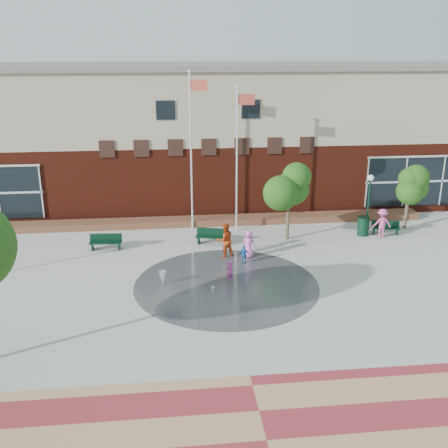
{
  "coord_description": "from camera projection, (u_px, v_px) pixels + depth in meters",
  "views": [
    {
      "loc": [
        -2.43,
        -18.55,
        10.37
      ],
      "look_at": [
        0.0,
        4.0,
        2.6
      ],
      "focal_mm": 42.0,
      "sensor_mm": 36.0,
      "label": 1
    }
  ],
  "objects": [
    {
      "name": "water_jet_a",
      "position": [
        163.0,
        285.0,
        23.85
      ],
      "size": [
        0.33,
        0.33,
        0.64
      ],
      "primitive_type": "cone",
      "rotation": [
        3.14,
        0.0,
        0.0
      ],
      "color": "white",
      "rests_on": "ground"
    },
    {
      "name": "trash_can",
      "position": [
        363.0,
        226.0,
        29.91
      ],
      "size": [
        0.69,
        0.69,
        1.13
      ],
      "color": "black",
      "rests_on": "ground"
    },
    {
      "name": "bench_right",
      "position": [
        385.0,
        230.0,
        30.16
      ],
      "size": [
        1.63,
        0.76,
        0.79
      ],
      "rotation": [
        0.0,
        0.0,
        -0.21
      ],
      "color": "black",
      "rests_on": "ground"
    },
    {
      "name": "plaza_concrete",
      "position": [
        224.0,
        276.0,
        24.81
      ],
      "size": [
        46.0,
        18.0,
        0.01
      ],
      "primitive_type": "cube",
      "color": "#A8A8A0",
      "rests_on": "ground"
    },
    {
      "name": "flower_bed",
      "position": [
        211.0,
        224.0,
        31.96
      ],
      "size": [
        26.0,
        1.2,
        0.4
      ],
      "primitive_type": "cube",
      "color": "maroon",
      "rests_on": "ground"
    },
    {
      "name": "paver_band",
      "position": [
        267.0,
        441.0,
        14.46
      ],
      "size": [
        46.0,
        6.0,
        0.01
      ],
      "primitive_type": "cube",
      "color": "maroon",
      "rests_on": "ground"
    },
    {
      "name": "tree_mid",
      "position": [
        289.0,
        185.0,
        28.48
      ],
      "size": [
        2.58,
        2.58,
        4.35
      ],
      "color": "#45392A",
      "rests_on": "ground"
    },
    {
      "name": "flagpole_right",
      "position": [
        238.0,
        153.0,
        29.28
      ],
      "size": [
        1.03,
        0.19,
        8.33
      ],
      "rotation": [
        0.0,
        0.0,
        -0.11
      ],
      "color": "white",
      "rests_on": "ground"
    },
    {
      "name": "tree_small_right",
      "position": [
        410.0,
        184.0,
        30.29
      ],
      "size": [
        2.21,
        2.21,
        3.77
      ],
      "color": "#45392A",
      "rests_on": "ground"
    },
    {
      "name": "child_splash",
      "position": [
        230.0,
        271.0,
        24.07
      ],
      "size": [
        0.46,
        0.4,
        1.05
      ],
      "primitive_type": "imported",
      "rotation": [
        0.0,
        0.0,
        3.64
      ],
      "color": "#CA4198",
      "rests_on": "ground"
    },
    {
      "name": "person_bench",
      "position": [
        382.0,
        223.0,
        29.54
      ],
      "size": [
        1.1,
        0.65,
        1.67
      ],
      "primitive_type": "imported",
      "rotation": [
        0.0,
        0.0,
        3.11
      ],
      "color": "#CD4C89",
      "rests_on": "ground"
    },
    {
      "name": "bench_mid",
      "position": [
        212.0,
        239.0,
        28.63
      ],
      "size": [
        1.83,
        0.95,
        0.88
      ],
      "rotation": [
        0.0,
        0.0,
        -0.28
      ],
      "color": "black",
      "rests_on": "ground"
    },
    {
      "name": "splash_pad",
      "position": [
        226.0,
        285.0,
        23.87
      ],
      "size": [
        8.4,
        8.4,
        0.01
      ],
      "primitive_type": "cylinder",
      "color": "#383A3D",
      "rests_on": "ground"
    },
    {
      "name": "bench_left",
      "position": [
        106.0,
        245.0,
        27.89
      ],
      "size": [
        1.72,
        0.57,
        0.85
      ],
      "rotation": [
        0.0,
        0.0,
        -0.06
      ],
      "color": "black",
      "rests_on": "ground"
    },
    {
      "name": "ground",
      "position": [
        235.0,
        317.0,
        21.05
      ],
      "size": [
        120.0,
        120.0,
        0.0
      ],
      "primitive_type": "plane",
      "color": "#666056",
      "rests_on": "ground"
    },
    {
      "name": "library_building",
      "position": [
        203.0,
        133.0,
        35.99
      ],
      "size": [
        44.4,
        10.4,
        9.2
      ],
      "color": "#55190E",
      "rests_on": "ground"
    },
    {
      "name": "adult_pink",
      "position": [
        249.0,
        244.0,
        26.76
      ],
      "size": [
        0.84,
        0.72,
        1.46
      ],
      "primitive_type": "imported",
      "rotation": [
        0.0,
        0.0,
        2.71
      ],
      "color": "#E761BB",
      "rests_on": "ground"
    },
    {
      "name": "flagpole_left",
      "position": [
        192.0,
        144.0,
        29.58
      ],
      "size": [
        1.02,
        0.42,
        9.1
      ],
      "rotation": [
        0.0,
        0.0,
        -0.34
      ],
      "color": "white",
      "rests_on": "ground"
    },
    {
      "name": "lamp_right",
      "position": [
        369.0,
        196.0,
        30.32
      ],
      "size": [
        0.35,
        0.35,
        3.34
      ],
      "color": "black",
      "rests_on": "ground"
    },
    {
      "name": "water_jet_b",
      "position": [
        213.0,
        296.0,
        22.83
      ],
      "size": [
        0.18,
        0.18,
        0.41
      ],
      "primitive_type": "cone",
      "rotation": [
        3.14,
        0.0,
        0.0
      ],
      "color": "white",
      "rests_on": "ground"
    },
    {
      "name": "child_blue",
      "position": [
        244.0,
        255.0,
        26.01
      ],
      "size": [
        0.62,
        0.4,
        0.98
      ],
      "primitive_type": "imported",
      "rotation": [
        0.0,
        0.0,
        2.85
      ],
      "color": "blue",
      "rests_on": "ground"
    },
    {
      "name": "adult_red",
      "position": [
        225.0,
        240.0,
        26.76
      ],
      "size": [
        1.05,
        0.92,
        1.83
      ],
      "primitive_type": "imported",
      "rotation": [
        0.0,
        0.0,
        3.43
      ],
      "color": "#A93812",
      "rests_on": "ground"
    }
  ]
}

